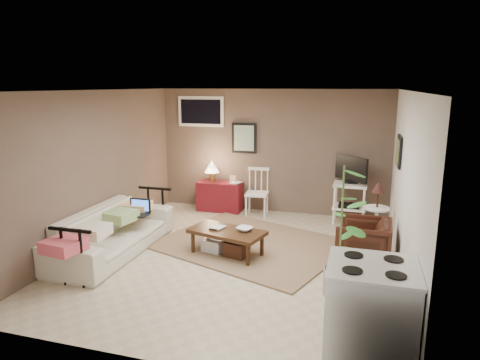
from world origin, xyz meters
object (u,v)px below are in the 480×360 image
(coffee_table, at_px, (227,240))
(sofa, at_px, (113,224))
(spindle_chair, at_px, (257,194))
(side_table, at_px, (377,206))
(tv_stand, at_px, (350,188))
(armchair, at_px, (363,241))
(red_console, at_px, (219,193))
(potted_plant, at_px, (341,227))
(stove, at_px, (370,318))

(coffee_table, distance_m, sofa, 1.72)
(sofa, relative_size, spindle_chair, 2.48)
(coffee_table, xyz_separation_m, side_table, (2.12, 1.04, 0.41))
(coffee_table, relative_size, tv_stand, 0.97)
(tv_stand, relative_size, side_table, 1.20)
(armchair, bearing_deg, tv_stand, -169.46)
(side_table, bearing_deg, spindle_chair, 154.80)
(spindle_chair, distance_m, armchair, 2.73)
(red_console, distance_m, spindle_chair, 0.81)
(armchair, bearing_deg, red_console, -122.77)
(sofa, relative_size, armchair, 3.12)
(sofa, distance_m, side_table, 4.04)
(sofa, xyz_separation_m, spindle_chair, (1.61, 2.43, -0.01))
(sofa, xyz_separation_m, potted_plant, (3.33, -0.40, 0.41))
(sofa, height_order, red_console, red_console)
(side_table, bearing_deg, tv_stand, 113.31)
(red_console, height_order, tv_stand, tv_stand)
(red_console, relative_size, spindle_chair, 1.11)
(stove, bearing_deg, side_table, 87.94)
(coffee_table, height_order, armchair, armchair)
(coffee_table, height_order, stove, stove)
(coffee_table, bearing_deg, armchair, 5.33)
(side_table, distance_m, armchair, 0.92)
(red_console, xyz_separation_m, tv_stand, (2.53, -0.08, 0.30))
(sofa, height_order, spindle_chair, spindle_chair)
(sofa, height_order, stove, stove)
(tv_stand, distance_m, potted_plant, 2.86)
(spindle_chair, height_order, armchair, spindle_chair)
(coffee_table, height_order, red_console, red_console)
(armchair, height_order, stove, stove)
(spindle_chair, height_order, side_table, side_table)
(spindle_chair, height_order, potted_plant, potted_plant)
(red_console, distance_m, stove, 5.14)
(armchair, distance_m, potted_plant, 1.11)
(tv_stand, bearing_deg, spindle_chair, -179.36)
(spindle_chair, height_order, tv_stand, tv_stand)
(coffee_table, xyz_separation_m, potted_plant, (1.66, -0.78, 0.63))
(red_console, xyz_separation_m, armchair, (2.79, -1.98, 0.01))
(armchair, bearing_deg, coffee_table, -82.11)
(coffee_table, height_order, sofa, sofa)
(coffee_table, xyz_separation_m, sofa, (-1.66, -0.38, 0.22))
(red_console, bearing_deg, spindle_chair, -7.27)
(sofa, distance_m, red_console, 2.66)
(spindle_chair, distance_m, potted_plant, 3.35)
(side_table, relative_size, stove, 1.04)
(tv_stand, height_order, armchair, tv_stand)
(sofa, xyz_separation_m, stove, (3.66, -1.73, 0.05))
(spindle_chair, xyz_separation_m, stove, (2.06, -4.17, 0.06))
(red_console, xyz_separation_m, spindle_chair, (0.80, -0.10, 0.08))
(red_console, relative_size, side_table, 0.99)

